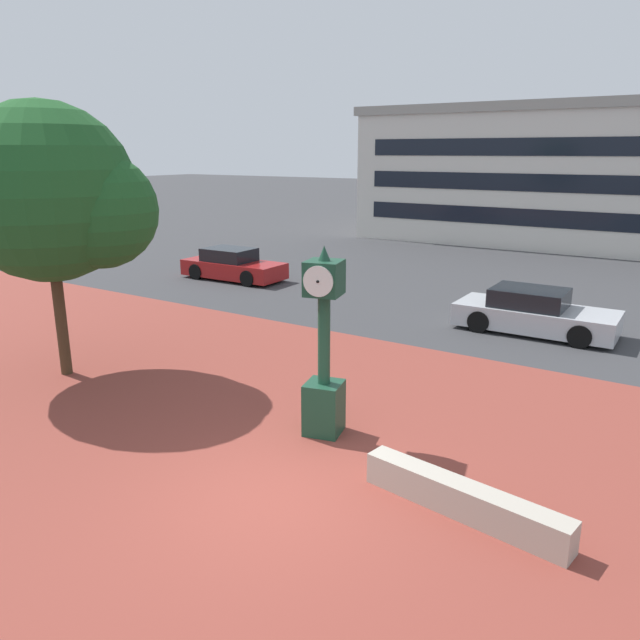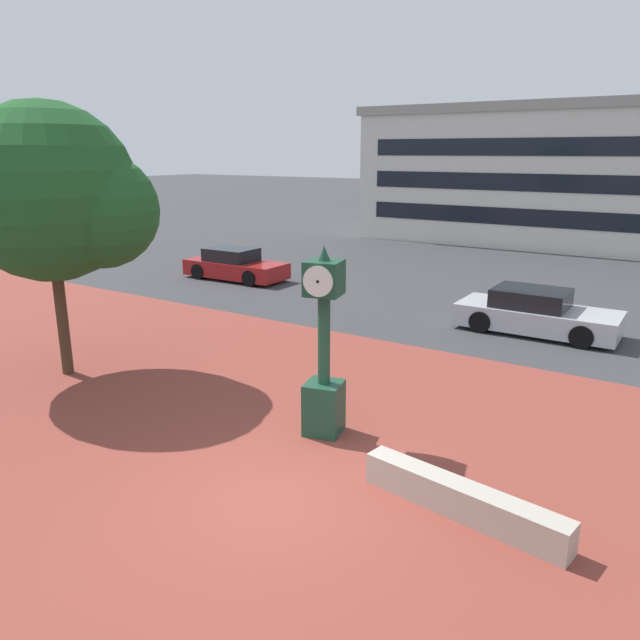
{
  "view_description": "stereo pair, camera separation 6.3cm",
  "coord_description": "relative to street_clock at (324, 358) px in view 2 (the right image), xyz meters",
  "views": [
    {
      "loc": [
        5.12,
        -6.57,
        5.12
      ],
      "look_at": [
        -0.71,
        2.45,
        2.15
      ],
      "focal_mm": 34.33,
      "sensor_mm": 36.0,
      "label": 1
    },
    {
      "loc": [
        5.18,
        -6.54,
        5.12
      ],
      "look_at": [
        -0.71,
        2.45,
        2.15
      ],
      "focal_mm": 34.33,
      "sensor_mm": 36.0,
      "label": 2
    }
  ],
  "objects": [
    {
      "name": "car_street_near",
      "position": [
        -10.87,
        10.04,
        -0.92
      ],
      "size": [
        4.38,
        1.88,
        1.28
      ],
      "rotation": [
        0.0,
        0.0,
        4.73
      ],
      "color": "maroon",
      "rests_on": "ground"
    },
    {
      "name": "plaza_brick_paving",
      "position": [
        0.55,
        -0.28,
        -1.48
      ],
      "size": [
        44.0,
        12.13,
        0.01
      ],
      "primitive_type": "cube",
      "color": "brown",
      "rests_on": "ground"
    },
    {
      "name": "planter_wall",
      "position": [
        3.16,
        -1.2,
        -1.24
      ],
      "size": [
        3.22,
        0.9,
        0.5
      ],
      "primitive_type": "cube",
      "rotation": [
        0.0,
        0.0,
        -0.16
      ],
      "color": "#ADA393",
      "rests_on": "ground"
    },
    {
      "name": "car_street_mid",
      "position": [
        1.57,
        8.93,
        -0.92
      ],
      "size": [
        4.5,
        1.97,
        1.28
      ],
      "rotation": [
        0.0,
        0.0,
        4.72
      ],
      "color": "#B7BABF",
      "rests_on": "ground"
    },
    {
      "name": "plaza_tree",
      "position": [
        -6.65,
        -0.53,
        2.67
      ],
      "size": [
        4.26,
        3.96,
        6.23
      ],
      "color": "#42301E",
      "rests_on": "ground"
    },
    {
      "name": "street_clock",
      "position": [
        0.0,
        0.0,
        0.0
      ],
      "size": [
        0.8,
        0.8,
        3.54
      ],
      "rotation": [
        0.0,
        0.0,
        0.24
      ],
      "color": "#19422D",
      "rests_on": "ground"
    },
    {
      "name": "ground_plane",
      "position": [
        0.55,
        -2.35,
        -1.49
      ],
      "size": [
        200.0,
        200.0,
        0.0
      ],
      "primitive_type": "plane",
      "color": "#38383A"
    },
    {
      "name": "civic_building",
      "position": [
        -1.15,
        31.52,
        2.34
      ],
      "size": [
        23.99,
        15.35,
        7.63
      ],
      "color": "beige",
      "rests_on": "ground"
    }
  ]
}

